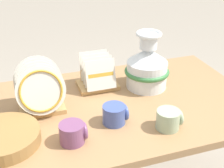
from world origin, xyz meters
The scene contains 8 objects.
display_table centered at (0.00, 0.00, 0.66)m, with size 1.39×0.81×0.75m.
ceramic_vase centered at (0.23, 0.11, 0.86)m, with size 0.23×0.23×0.30m.
dish_rack_round_plates centered at (-0.32, 0.05, 0.85)m, with size 0.22×0.19×0.24m.
dish_rack_square_plates centered at (-0.02, 0.19, 0.80)m, with size 0.20×0.17×0.17m.
wicker_charger_stack centered at (-0.50, -0.14, 0.77)m, with size 0.29×0.29×0.05m.
mug_cobalt_glaze centered at (-0.03, -0.14, 0.79)m, with size 0.11×0.10×0.08m.
mug_plum_glaze centered at (-0.23, -0.22, 0.79)m, with size 0.11×0.10×0.08m.
mug_sage_glaze centered at (0.17, -0.25, 0.79)m, with size 0.11×0.10×0.08m.
Camera 1 is at (-0.40, -1.20, 1.53)m, focal length 50.00 mm.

